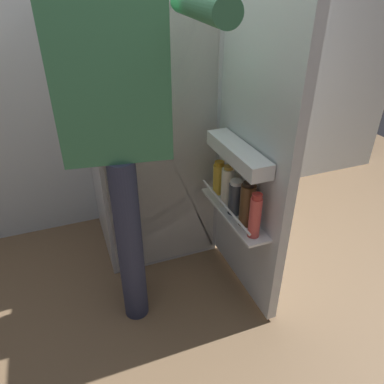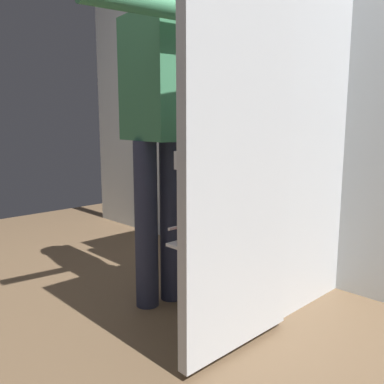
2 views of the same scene
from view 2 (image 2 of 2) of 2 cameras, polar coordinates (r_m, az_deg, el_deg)
ground_plane at (r=2.16m, az=-0.13°, el=-16.86°), size 5.72×5.72×0.00m
kitchen_wall at (r=2.68m, az=14.81°, el=17.43°), size 4.40×0.10×2.69m
refrigerator at (r=2.30m, az=9.47°, el=5.78°), size 0.70×1.25×1.63m
person at (r=2.12m, az=-4.66°, el=12.05°), size 0.56×0.79×1.74m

